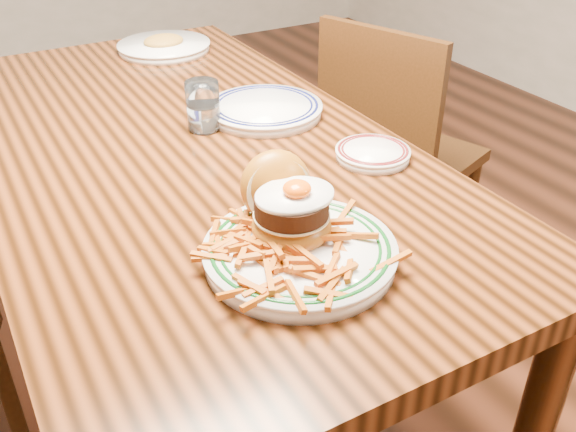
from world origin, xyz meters
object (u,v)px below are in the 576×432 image
table (186,178)px  side_plate (373,153)px  main_plate (296,234)px  chair_right (393,151)px

table → side_plate: size_ratio=10.45×
table → main_plate: bearing=-89.7°
chair_right → main_plate: bearing=22.6°
table → chair_right: size_ratio=1.85×
chair_right → side_plate: size_ratio=5.66×
table → side_plate: 0.42m
main_plate → side_plate: (0.31, 0.22, -0.03)m
table → chair_right: bearing=14.6°
table → chair_right: 0.80m
chair_right → side_plate: chair_right is taller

